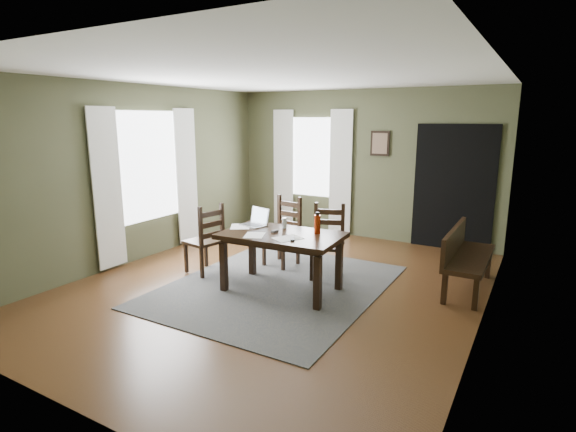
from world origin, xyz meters
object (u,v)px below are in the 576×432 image
Objects in this scene: chair_back_right at (327,242)px; water_bottle at (317,224)px; dining_table at (282,241)px; laptop at (256,221)px; bench at (464,253)px; chair_back_left at (283,232)px; chair_end at (206,240)px.

chair_back_right is 3.68× the size of water_bottle.
laptop reaches higher than dining_table.
chair_back_right is at bearing 101.24° from water_bottle.
chair_back_left is at bearing 96.47° from bench.
chair_back_left is 2.55m from bench.
chair_back_left is at bearing 151.87° from chair_end.
laptop is at bearing -179.94° from water_bottle.
water_bottle is at bearing -95.26° from chair_back_right.
dining_table is at bearing 100.29° from chair_end.
dining_table is 2.36m from bench.
chair_back_left is at bearing 142.04° from water_bottle.
water_bottle reaches higher than dining_table.
chair_back_left is at bearing 152.44° from chair_back_right.
chair_back_left reaches higher than laptop.
chair_back_right is at bearing 127.13° from chair_end.
laptop reaches higher than bench.
dining_table is at bearing -6.61° from laptop.
chair_end is 1.72m from water_bottle.
chair_back_right is 1.79m from bench.
laptop is (-0.81, -0.56, 0.32)m from chair_back_right.
chair_end is 0.70× the size of bench.
chair_end reaches higher than dining_table.
water_bottle is (0.11, -0.56, 0.39)m from chair_back_right.
chair_back_left reaches higher than bench.
chair_back_right is at bearing 66.74° from dining_table.
laptop is at bearing 111.53° from bench.
chair_back_right is at bearing 104.42° from bench.
laptop is at bearing -82.72° from chair_back_left.
chair_back_right is 0.69m from water_bottle.
water_bottle is (0.40, 0.22, 0.22)m from dining_table.
laptop is (0.74, 0.19, 0.33)m from chair_end.
bench is (3.28, 1.19, -0.01)m from chair_end.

